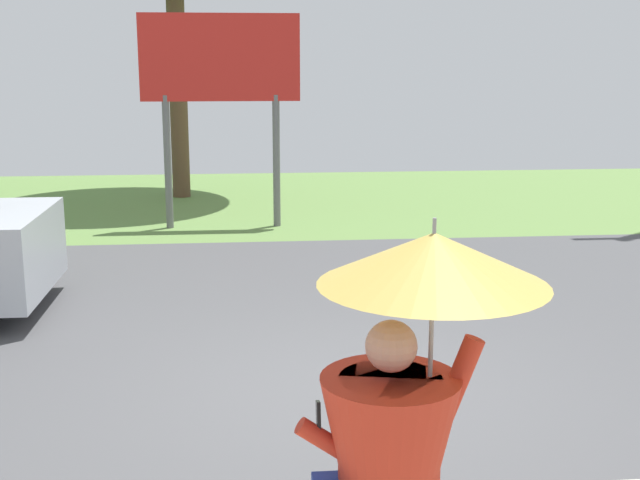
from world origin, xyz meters
name	(u,v)px	position (x,y,z in m)	size (l,w,h in m)	color
ground_plane	(314,299)	(0.00, 2.95, -0.05)	(40.00, 22.00, 0.20)	#4C4C4F
monk_pedestrian	(398,457)	(-0.19, -3.35, 1.09)	(1.06, 0.96, 2.13)	#B22D1E
roadside_billboard	(220,73)	(-1.15, 7.25, 2.55)	(2.60, 0.12, 3.50)	slate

